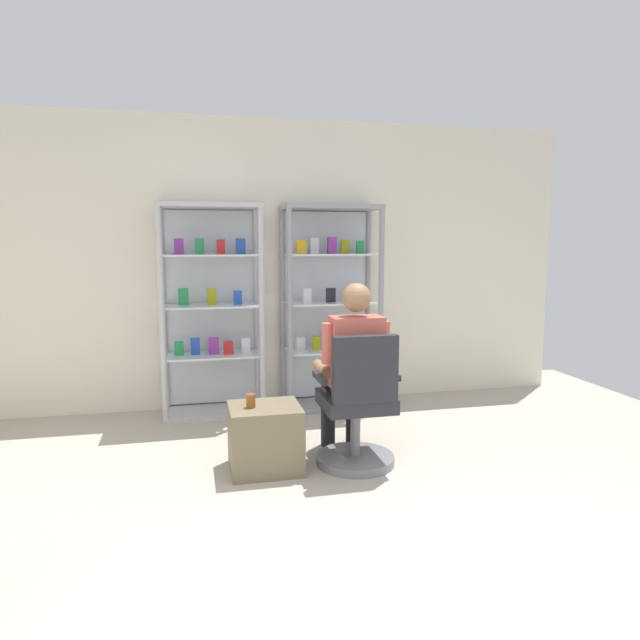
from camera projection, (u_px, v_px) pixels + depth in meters
ground_plane at (355, 571)px, 2.74m from camera, size 7.20×7.20×0.00m
back_wall at (268, 265)px, 5.45m from camera, size 6.00×0.10×2.70m
display_cabinet_left at (211, 309)px, 5.15m from camera, size 0.90×0.45×1.90m
display_cabinet_right at (329, 306)px, 5.40m from camera, size 0.90×0.45×1.90m
office_chair at (358, 412)px, 3.96m from camera, size 0.56×0.56×0.96m
seated_shopkeeper at (352, 363)px, 4.07m from camera, size 0.49×0.57×1.29m
storage_crate at (265, 438)px, 3.93m from camera, size 0.49×0.43×0.45m
tea_glass at (251, 401)px, 3.86m from camera, size 0.06×0.06×0.09m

